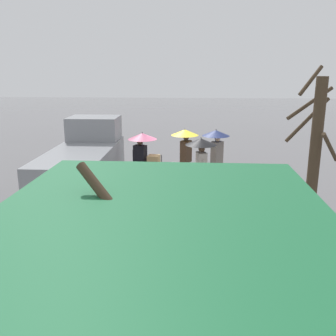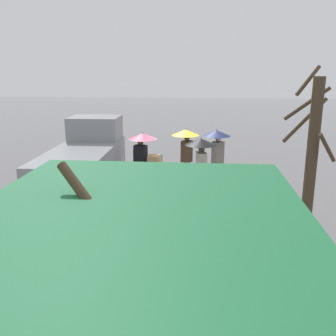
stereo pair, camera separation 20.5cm
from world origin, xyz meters
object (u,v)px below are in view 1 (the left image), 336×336
shopping_cart_vendor (177,177)px  pedestrian_white_side (201,154)px  pedestrian_black_side (185,143)px  bare_tree_near (313,171)px  cargo_van_parked_right (84,165)px  hand_dolly_boxes (154,172)px  pedestrian_pink_side (141,147)px  pedestrian_far_side (216,144)px

shopping_cart_vendor → pedestrian_white_side: bearing=139.0°
pedestrian_black_side → bare_tree_near: 6.90m
cargo_van_parked_right → shopping_cart_vendor: size_ratio=5.26×
pedestrian_black_side → hand_dolly_boxes: bearing=46.4°
cargo_van_parked_right → pedestrian_pink_side: bearing=-151.0°
shopping_cart_vendor → pedestrian_far_side: pedestrian_far_side is taller
pedestrian_black_side → pedestrian_white_side: (-0.56, 1.93, 0.00)m
shopping_cart_vendor → pedestrian_white_side: size_ratio=0.47×
hand_dolly_boxes → pedestrian_pink_side: pedestrian_pink_side is taller
pedestrian_pink_side → bare_tree_near: size_ratio=0.49×
pedestrian_black_side → pedestrian_far_side: bearing=176.1°
hand_dolly_boxes → pedestrian_white_side: bearing=155.0°
shopping_cart_vendor → pedestrian_black_side: bearing=-102.9°
shopping_cart_vendor → hand_dolly_boxes: size_ratio=0.76×
pedestrian_black_side → bare_tree_near: bare_tree_near is taller
shopping_cart_vendor → pedestrian_far_side: (-1.45, -1.13, 1.02)m
pedestrian_black_side → pedestrian_far_side: (-1.18, 0.08, 0.00)m
bare_tree_near → pedestrian_pink_side: bearing=-50.5°
pedestrian_pink_side → pedestrian_far_side: size_ratio=1.00×
pedestrian_white_side → cargo_van_parked_right: bearing=0.6°
shopping_cart_vendor → pedestrian_far_side: size_ratio=0.47×
cargo_van_parked_right → pedestrian_black_side: bearing=-149.9°
cargo_van_parked_right → pedestrian_pink_side: size_ratio=2.49×
hand_dolly_boxes → pedestrian_pink_side: 0.98m
pedestrian_pink_side → pedestrian_black_side: same height
shopping_cart_vendor → pedestrian_pink_side: bearing=-11.2°
pedestrian_far_side → bare_tree_near: 6.43m
pedestrian_far_side → cargo_van_parked_right: bearing=22.4°
pedestrian_pink_side → pedestrian_black_side: (-1.56, -0.95, 0.00)m
pedestrian_pink_side → bare_tree_near: 6.92m
hand_dolly_boxes → bare_tree_near: bare_tree_near is taller
pedestrian_pink_side → pedestrian_far_side: bearing=-162.4°
shopping_cart_vendor → pedestrian_far_side: bearing=-142.2°
pedestrian_black_side → pedestrian_far_side: size_ratio=1.00×
shopping_cart_vendor → bare_tree_near: bare_tree_near is taller
cargo_van_parked_right → pedestrian_black_side: cargo_van_parked_right is taller
pedestrian_black_side → pedestrian_far_side: 1.18m
shopping_cart_vendor → pedestrian_pink_side: pedestrian_pink_side is taller
shopping_cart_vendor → bare_tree_near: 6.16m
hand_dolly_boxes → pedestrian_far_side: pedestrian_far_side is taller
pedestrian_far_side → pedestrian_white_side: bearing=71.6°
pedestrian_white_side → pedestrian_far_side: size_ratio=1.00×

